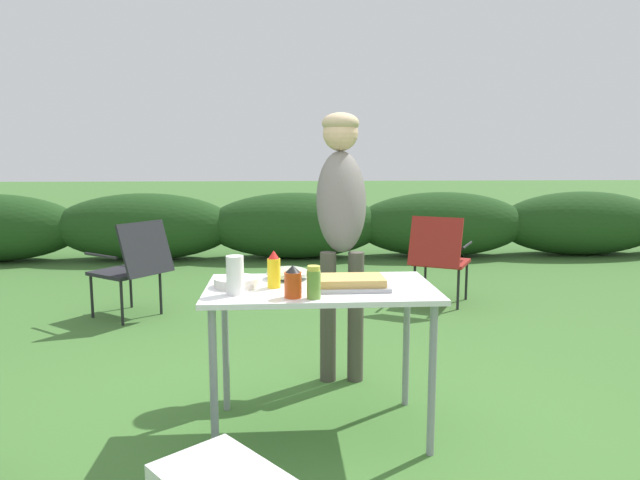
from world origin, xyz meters
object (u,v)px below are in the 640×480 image
mustard_bottle (274,270)px  camp_chair_near_hedge (133,264)px  relish_jar (314,283)px  food_tray (351,283)px  mixing_bowl (288,273)px  standing_person_in_dark_puffer (341,207)px  hot_sauce_bottle (293,282)px  folding_table (320,302)px  camp_chair_green_behind_table (439,255)px  plate_stack (236,282)px  paper_cup_stack (235,275)px

mustard_bottle → camp_chair_near_hedge: bearing=119.6°
relish_jar → food_tray: bearing=45.3°
food_tray → mixing_bowl: 0.38m
food_tray → standing_person_in_dark_puffer: 0.87m
hot_sauce_bottle → standing_person_in_dark_puffer: standing_person_in_dark_puffer is taller
standing_person_in_dark_puffer → mustard_bottle: bearing=-114.7°
folding_table → camp_chair_near_hedge: size_ratio=1.32×
mustard_bottle → relish_jar: bearing=-51.9°
hot_sauce_bottle → camp_chair_green_behind_table: 2.95m
plate_stack → camp_chair_green_behind_table: camp_chair_green_behind_table is taller
mustard_bottle → hot_sauce_bottle: 0.22m
mustard_bottle → hot_sauce_bottle: size_ratio=1.23×
relish_jar → camp_chair_green_behind_table: size_ratio=0.18×
plate_stack → food_tray: bearing=-7.3°
food_tray → hot_sauce_bottle: (-0.28, -0.17, 0.04)m
mixing_bowl → camp_chair_near_hedge: bearing=123.5°
folding_table → camp_chair_near_hedge: 2.57m
mixing_bowl → relish_jar: relish_jar is taller
plate_stack → mustard_bottle: size_ratio=1.18×
relish_jar → camp_chair_green_behind_table: 2.94m
food_tray → camp_chair_green_behind_table: size_ratio=0.42×
camp_chair_near_hedge → camp_chair_green_behind_table: bearing=-47.1°
plate_stack → mustard_bottle: (0.18, -0.03, 0.06)m
folding_table → mixing_bowl: 0.26m
mixing_bowl → standing_person_in_dark_puffer: size_ratio=0.14×
mixing_bowl → paper_cup_stack: 0.40m
mustard_bottle → relish_jar: mustard_bottle is taller
folding_table → paper_cup_stack: (-0.40, -0.14, 0.17)m
paper_cup_stack → relish_jar: size_ratio=1.20×
mixing_bowl → paper_cup_stack: size_ratio=1.27×
relish_jar → standing_person_in_dark_puffer: standing_person_in_dark_puffer is taller
folding_table → relish_jar: 0.29m
standing_person_in_dark_puffer → food_tray: bearing=-90.0°
hot_sauce_bottle → plate_stack: bearing=138.9°
standing_person_in_dark_puffer → folding_table: bearing=-100.6°
folding_table → paper_cup_stack: size_ratio=6.20×
mustard_bottle → relish_jar: (0.18, -0.23, -0.01)m
folding_table → camp_chair_green_behind_table: size_ratio=1.32×
relish_jar → camp_chair_near_hedge: size_ratio=0.18×
plate_stack → paper_cup_stack: size_ratio=1.20×
hot_sauce_bottle → camp_chair_near_hedge: bearing=119.1°
plate_stack → camp_chair_green_behind_table: (1.66, 2.35, -0.29)m
relish_jar → hot_sauce_bottle: same height
paper_cup_stack → mixing_bowl: bearing=52.7°
plate_stack → paper_cup_stack: paper_cup_stack is taller
paper_cup_stack → camp_chair_near_hedge: bearing=114.7°
folding_table → camp_chair_green_behind_table: (1.25, 2.37, -0.20)m
folding_table → hot_sauce_bottle: size_ratio=7.50×
mixing_bowl → mustard_bottle: mustard_bottle is taller
folding_table → hot_sauce_bottle: 0.30m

